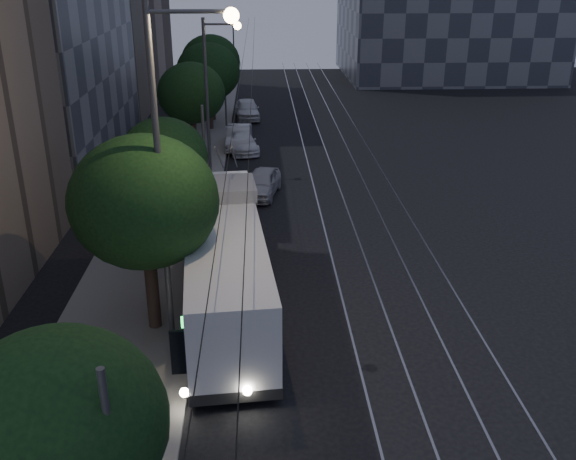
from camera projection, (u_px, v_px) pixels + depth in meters
The scene contains 18 objects.
ground at pixel (344, 340), 21.74m from camera, with size 120.00×120.00×0.00m, color black.
sidewalk at pixel (184, 167), 39.84m from camera, with size 5.00×90.00×0.15m, color gray.
tram_rails at pixel (344, 166), 40.27m from camera, with size 4.52×90.00×0.02m.
overhead_wires at pixel (223, 113), 38.63m from camera, with size 2.23×90.00×6.00m.
trolleybus at pixel (225, 261), 23.40m from camera, with size 3.78×12.87×5.63m.
pickup_silver at pixel (230, 200), 32.48m from camera, with size 2.37×5.15×1.43m, color #A4A7AC.
car_white_a at pixel (262, 183), 35.06m from camera, with size 1.67×4.14×1.41m, color #B3B4B8.
car_white_b at pixel (242, 142), 43.32m from camera, with size 1.84×4.51×1.31m, color silver.
car_white_c at pixel (239, 137), 44.04m from camera, with size 1.60×4.60×1.52m, color #B2B1B6.
car_white_d at pixel (247, 109), 52.37m from camera, with size 1.85×4.61×1.57m, color silver.
tree_0 at pixel (58, 428), 11.61m from camera, with size 4.05×4.05×5.90m.
tree_1 at pixel (144, 202), 20.59m from camera, with size 4.84×4.84×6.93m.
tree_2 at pixel (164, 158), 28.22m from camera, with size 3.90×3.90×5.68m.
tree_3 at pixel (191, 93), 40.08m from camera, with size 4.24×4.24×6.22m.
tree_4 at pixel (208, 72), 47.31m from camera, with size 4.70×4.70×6.52m.
tree_5 at pixel (211, 62), 49.99m from camera, with size 4.59×4.59×6.77m.
streetlamp_near at pixel (172, 153), 19.10m from camera, with size 2.64×0.44×11.05m.
streetlamp_far at pixel (213, 82), 36.93m from camera, with size 2.22×0.44×9.03m.
Camera 1 is at (-2.74, -18.51, 11.84)m, focal length 40.00 mm.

